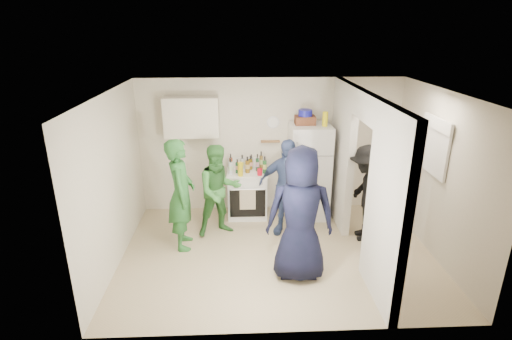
{
  "coord_description": "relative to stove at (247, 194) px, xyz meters",
  "views": [
    {
      "loc": [
        -0.58,
        -5.4,
        3.37
      ],
      "look_at": [
        -0.32,
        0.4,
        1.25
      ],
      "focal_mm": 28.0,
      "sensor_mm": 36.0,
      "label": 1
    }
  ],
  "objects": [
    {
      "name": "floor",
      "position": [
        0.44,
        -1.37,
        -0.44
      ],
      "size": [
        4.8,
        4.8,
        0.0
      ],
      "primitive_type": "plane",
      "color": "tan",
      "rests_on": "ground"
    },
    {
      "name": "wall_back",
      "position": [
        0.44,
        0.33,
        0.81
      ],
      "size": [
        4.8,
        0.0,
        4.8
      ],
      "primitive_type": "plane",
      "rotation": [
        1.57,
        0.0,
        0.0
      ],
      "color": "silver",
      "rests_on": "floor"
    },
    {
      "name": "wall_front",
      "position": [
        0.44,
        -3.07,
        0.81
      ],
      "size": [
        4.8,
        0.0,
        4.8
      ],
      "primitive_type": "plane",
      "rotation": [
        -1.57,
        0.0,
        0.0
      ],
      "color": "silver",
      "rests_on": "floor"
    },
    {
      "name": "wall_left",
      "position": [
        -1.96,
        -1.37,
        0.81
      ],
      "size": [
        0.0,
        3.4,
        3.4
      ],
      "primitive_type": "plane",
      "rotation": [
        1.57,
        0.0,
        1.57
      ],
      "color": "silver",
      "rests_on": "floor"
    },
    {
      "name": "wall_right",
      "position": [
        2.84,
        -1.37,
        0.81
      ],
      "size": [
        0.0,
        3.4,
        3.4
      ],
      "primitive_type": "plane",
      "rotation": [
        1.57,
        0.0,
        -1.57
      ],
      "color": "silver",
      "rests_on": "floor"
    },
    {
      "name": "ceiling",
      "position": [
        0.44,
        -1.37,
        2.06
      ],
      "size": [
        4.8,
        4.8,
        0.0
      ],
      "primitive_type": "plane",
      "rotation": [
        3.14,
        0.0,
        0.0
      ],
      "color": "white",
      "rests_on": "wall_back"
    },
    {
      "name": "partition_pier_back",
      "position": [
        1.64,
        -0.27,
        0.81
      ],
      "size": [
        0.12,
        1.2,
        2.5
      ],
      "primitive_type": "cube",
      "color": "silver",
      "rests_on": "floor"
    },
    {
      "name": "partition_pier_front",
      "position": [
        1.64,
        -2.47,
        0.81
      ],
      "size": [
        0.12,
        1.2,
        2.5
      ],
      "primitive_type": "cube",
      "color": "silver",
      "rests_on": "floor"
    },
    {
      "name": "partition_header",
      "position": [
        1.64,
        -1.37,
        1.86
      ],
      "size": [
        0.12,
        1.0,
        0.4
      ],
      "primitive_type": "cube",
      "color": "silver",
      "rests_on": "partition_pier_back"
    },
    {
      "name": "stove",
      "position": [
        0.0,
        0.0,
        0.0
      ],
      "size": [
        0.73,
        0.61,
        0.87
      ],
      "primitive_type": "cube",
      "color": "white",
      "rests_on": "floor"
    },
    {
      "name": "upper_cabinet",
      "position": [
        -0.96,
        0.15,
        1.41
      ],
      "size": [
        0.95,
        0.34,
        0.7
      ],
      "primitive_type": "cube",
      "color": "silver",
      "rests_on": "wall_back"
    },
    {
      "name": "fridge",
      "position": [
        1.12,
        -0.03,
        0.43
      ],
      "size": [
        0.71,
        0.69,
        1.73
      ],
      "primitive_type": "cube",
      "color": "white",
      "rests_on": "floor"
    },
    {
      "name": "wicker_basket",
      "position": [
        1.02,
        0.02,
        1.37
      ],
      "size": [
        0.35,
        0.25,
        0.15
      ],
      "primitive_type": "cube",
      "color": "brown",
      "rests_on": "fridge"
    },
    {
      "name": "blue_bowl",
      "position": [
        1.02,
        0.02,
        1.5
      ],
      "size": [
        0.24,
        0.24,
        0.11
      ],
      "primitive_type": "cylinder",
      "color": "#161698",
      "rests_on": "wicker_basket"
    },
    {
      "name": "yellow_cup_stack_top",
      "position": [
        1.34,
        -0.13,
        1.42
      ],
      "size": [
        0.09,
        0.09,
        0.25
      ],
      "primitive_type": "cylinder",
      "color": "#FFEF15",
      "rests_on": "fridge"
    },
    {
      "name": "wall_clock",
      "position": [
        0.49,
        0.31,
        1.26
      ],
      "size": [
        0.22,
        0.02,
        0.22
      ],
      "primitive_type": "cylinder",
      "rotation": [
        1.57,
        0.0,
        0.0
      ],
      "color": "white",
      "rests_on": "wall_back"
    },
    {
      "name": "spice_shelf",
      "position": [
        0.44,
        0.28,
        0.91
      ],
      "size": [
        0.35,
        0.08,
        0.03
      ],
      "primitive_type": "cube",
      "color": "olive",
      "rests_on": "wall_back"
    },
    {
      "name": "nook_window",
      "position": [
        2.82,
        -1.17,
        1.21
      ],
      "size": [
        0.03,
        0.7,
        0.8
      ],
      "primitive_type": "cube",
      "color": "black",
      "rests_on": "wall_right"
    },
    {
      "name": "nook_window_frame",
      "position": [
        2.8,
        -1.17,
        1.21
      ],
      "size": [
        0.04,
        0.76,
        0.86
      ],
      "primitive_type": "cube",
      "color": "white",
      "rests_on": "wall_right"
    },
    {
      "name": "nook_valance",
      "position": [
        2.78,
        -1.17,
        1.56
      ],
      "size": [
        0.04,
        0.82,
        0.18
      ],
      "primitive_type": "cube",
      "color": "white",
      "rests_on": "wall_right"
    },
    {
      "name": "yellow_cup_stack_stove",
      "position": [
        -0.12,
        -0.22,
        0.56
      ],
      "size": [
        0.09,
        0.09,
        0.25
      ],
      "primitive_type": "cylinder",
      "color": "gold",
      "rests_on": "stove"
    },
    {
      "name": "red_cup",
      "position": [
        0.22,
        -0.2,
        0.5
      ],
      "size": [
        0.09,
        0.09,
        0.12
      ],
      "primitive_type": "cylinder",
      "color": "red",
      "rests_on": "stove"
    },
    {
      "name": "person_green_left",
      "position": [
        -1.05,
        -1.05,
        0.46
      ],
      "size": [
        0.48,
        0.68,
        1.79
      ],
      "primitive_type": "imported",
      "rotation": [
        0.0,
        0.0,
        1.65
      ],
      "color": "#2C6F33",
      "rests_on": "floor"
    },
    {
      "name": "person_green_center",
      "position": [
        -0.48,
        -0.66,
        0.35
      ],
      "size": [
        0.92,
        0.82,
        1.57
      ],
      "primitive_type": "imported",
      "rotation": [
        0.0,
        0.0,
        0.35
      ],
      "color": "#3F8038",
      "rests_on": "floor"
    },
    {
      "name": "person_denim",
      "position": [
        0.64,
        -0.69,
        0.39
      ],
      "size": [
        1.05,
        0.78,
        1.66
      ],
      "primitive_type": "imported",
      "rotation": [
        0.0,
        0.0,
        -0.44
      ],
      "color": "#38437A",
      "rests_on": "floor"
    },
    {
      "name": "person_navy",
      "position": [
        0.68,
        -1.95,
        0.52
      ],
      "size": [
        0.97,
        0.66,
        1.91
      ],
      "primitive_type": "imported",
      "rotation": [
        0.0,
        0.0,
        -3.2
      ],
      "color": "black",
      "rests_on": "floor"
    },
    {
      "name": "person_nook",
      "position": [
        1.89,
        -0.92,
        0.36
      ],
      "size": [
        0.66,
        1.07,
        1.6
      ],
      "primitive_type": "imported",
      "rotation": [
        0.0,
        0.0,
        -1.64
      ],
      "color": "black",
      "rests_on": "floor"
    },
    {
      "name": "bottle_a",
      "position": [
        -0.29,
        0.11,
        0.59
      ],
      "size": [
        0.06,
        0.06,
        0.3
      ],
      "primitive_type": "cylinder",
      "color": "brown",
      "rests_on": "stove"
    },
    {
      "name": "bottle_b",
      "position": [
        -0.17,
        -0.07,
        0.57
      ],
      "size": [
        0.07,
        0.07,
        0.26
      ],
      "primitive_type": "cylinder",
      "color": "#1A5029",
      "rests_on": "stove"
    },
    {
      "name": "bottle_c",
      "position": [
        -0.08,
        0.13,
        0.57
      ],
      "size": [
        0.08,
        0.08,
        0.27
      ],
      "primitive_type": "cylinder",
      "color": "#B4BCC3",
      "rests_on": "stove"
    },
    {
      "name": "bottle_d",
      "position": [
        0.01,
        -0.06,
        0.58
      ],
      "size": [
        0.08,
        0.08,
        0.3
      ],
      "primitive_type": "cylinder",
      "color": "brown",
      "rests_on": "stove"
    },
    {
      "name": "bottle_e",
      "position": [
        0.08,
        0.17,
        0.57
      ],
      "size": [
        0.07,
        0.07,
        0.26
      ],
      "primitive_type": "cylinder",
      "color": "#9DAAAE",
      "rests_on": "stove"
    },
    {
      "name": "bottle_f",
      "position": [
        0.19,
        0.02,
        0.6
      ],
      "size": [
        0.06,
        0.06,
        0.32
      ],
      "primitive_type": "cylinder",
      "color": "#184323",
      "rests_on": "stove"
    },
    {
      "name": "bottle_g",
      "position": [
        0.26,
        0.15,
        0.6
      ],
      "size": [
        0.06,
        0.06,
        0.33
      ],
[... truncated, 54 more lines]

